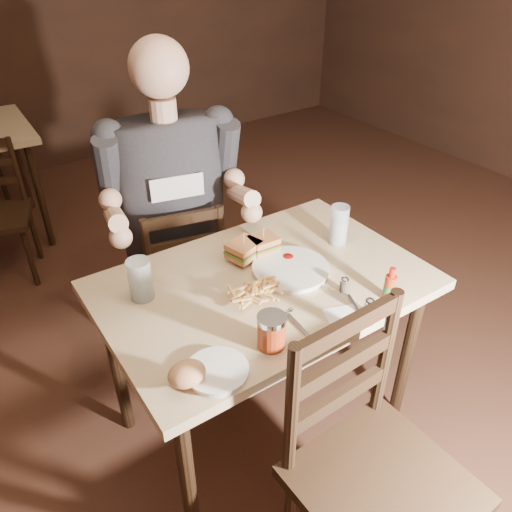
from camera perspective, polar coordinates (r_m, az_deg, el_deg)
room_shell at (r=1.55m, az=12.30°, el=16.53°), size 7.00×7.00×7.00m
main_table at (r=1.85m, az=0.89°, el=-4.97°), size 1.17×0.79×0.77m
chair_far at (r=2.45m, az=-8.71°, el=-2.01°), size 0.48×0.51×0.85m
chair_near at (r=1.62m, az=14.32°, el=-24.13°), size 0.46×0.51×0.99m
diner at (r=2.13m, az=-9.59°, el=9.20°), size 0.71×0.61×1.07m
dinner_plate at (r=1.84m, az=3.97°, el=-1.57°), size 0.28×0.28×0.02m
sandwich_left at (r=1.87m, az=-1.39°, el=1.27°), size 0.14×0.12×0.10m
sandwich_right at (r=1.91m, az=0.86°, el=1.83°), size 0.11×0.09×0.09m
fries_pile at (r=1.69m, az=-0.08°, el=-4.07°), size 0.22×0.16×0.04m
ketchup_dollop at (r=1.89m, az=3.69°, el=-0.04°), size 0.04×0.04×0.01m
glass_left at (r=1.72m, az=-13.08°, el=-2.64°), size 0.08×0.08×0.15m
glass_right at (r=1.99m, az=9.46°, el=3.51°), size 0.07×0.07×0.16m
hot_sauce at (r=1.74m, az=15.09°, el=-3.06°), size 0.04×0.04×0.13m
salt_shaker at (r=1.67m, az=12.78°, el=-5.73°), size 0.03×0.03×0.06m
pepper_shaker at (r=1.76m, az=10.04°, el=-3.29°), size 0.03×0.03×0.06m
syrup_dispenser at (r=1.51m, az=1.77°, el=-8.59°), size 0.09×0.09×0.11m
napkin at (r=1.66m, az=10.46°, el=-7.01°), size 0.17×0.17×0.00m
knife at (r=1.59m, az=5.57°, el=-8.59°), size 0.03×0.20×0.00m
fork at (r=1.70m, az=11.39°, el=-5.81°), size 0.06×0.14×0.00m
side_plate at (r=1.46m, az=-4.46°, el=-13.09°), size 0.18×0.18×0.01m
bread_roll at (r=1.41m, az=-7.92°, el=-13.19°), size 0.11×0.09×0.06m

